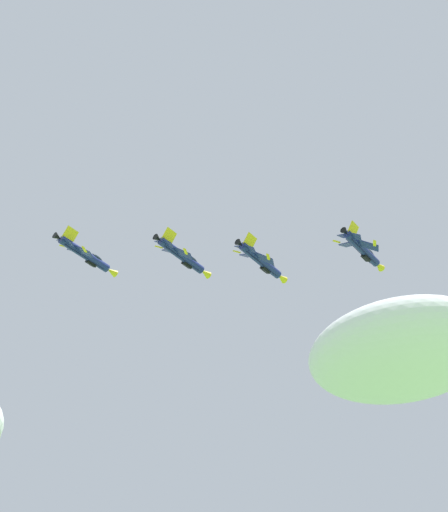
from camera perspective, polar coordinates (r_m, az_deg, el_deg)
The scene contains 5 objects.
cloud_near_formation at distance 226.61m, azimuth 16.77°, elevation -8.95°, with size 68.72×55.56×30.25m, color white.
fighter_jet_lead at distance 124.53m, azimuth 13.34°, elevation 0.61°, with size 9.12×15.88×5.49m.
fighter_jet_left_wing at distance 118.70m, azimuth 3.67°, elevation -0.53°, with size 8.78×15.88×5.98m.
fighter_jet_right_wing at distance 118.62m, azimuth -4.05°, elevation -0.05°, with size 8.82×15.88×5.92m.
fighter_jet_left_outer at distance 121.70m, azimuth -13.29°, elevation 0.09°, with size 8.96×15.88×5.70m.
Camera 1 is at (5.05, -2.92, 1.42)m, focal length 41.15 mm.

